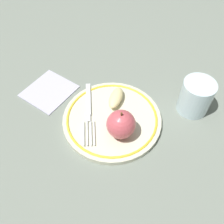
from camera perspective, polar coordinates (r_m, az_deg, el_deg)
ground_plane at (r=0.63m, az=-0.24°, el=-0.87°), size 2.00×2.00×0.00m
plate at (r=0.61m, az=0.00°, el=-1.61°), size 0.24×0.24×0.02m
apple_red_whole at (r=0.56m, az=2.07°, el=-2.82°), size 0.07×0.07×0.07m
apple_slice_front at (r=0.63m, az=0.91°, el=3.29°), size 0.05×0.08×0.02m
fork at (r=0.62m, az=-5.38°, el=0.42°), size 0.14×0.16×0.00m
drinking_glass at (r=0.65m, az=18.58°, el=3.34°), size 0.08×0.08×0.09m
napkin_folded at (r=0.70m, az=-14.19°, el=4.75°), size 0.12×0.12×0.01m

